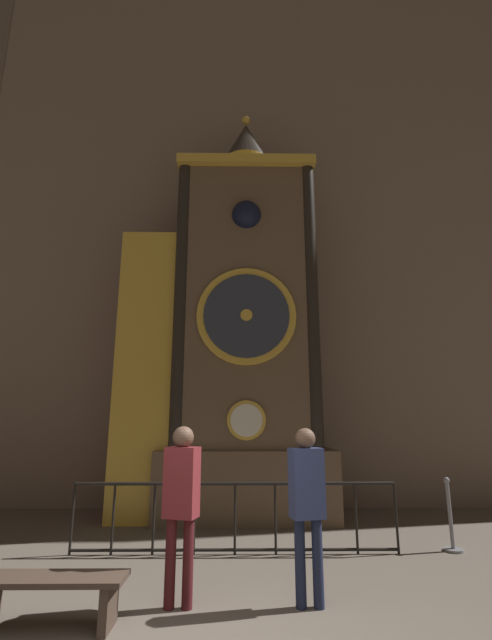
{
  "coord_description": "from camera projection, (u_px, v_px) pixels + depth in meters",
  "views": [
    {
      "loc": [
        0.36,
        -3.52,
        1.83
      ],
      "look_at": [
        0.46,
        5.34,
        3.92
      ],
      "focal_mm": 24.0,
      "sensor_mm": 36.0,
      "label": 1
    }
  ],
  "objects": [
    {
      "name": "cathedral_back_wall",
      "position": [
        224.0,
        190.0,
        11.07
      ],
      "size": [
        24.0,
        0.32,
        15.34
      ],
      "color": "#7A6656",
      "rests_on": "ground_plane"
    },
    {
      "name": "visitor_near",
      "position": [
        181.0,
        494.0,
        4.51
      ],
      "size": [
        0.39,
        0.31,
        1.78
      ],
      "rotation": [
        0.0,
        0.0,
        -0.29
      ],
      "color": "#461518",
      "rests_on": "ground_plane"
    },
    {
      "name": "railing_fence",
      "position": [
        235.0,
        513.0,
        6.13
      ],
      "size": [
        4.68,
        0.05,
        0.97
      ],
      "color": "black",
      "rests_on": "ground_plane"
    },
    {
      "name": "stanchion_post",
      "position": [
        451.0,
        527.0,
        6.23
      ],
      "size": [
        0.28,
        0.28,
        1.01
      ],
      "color": "gray",
      "rests_on": "ground_plane"
    },
    {
      "name": "clock_tower",
      "position": [
        228.0,
        332.0,
        9.01
      ],
      "size": [
        4.28,
        1.77,
        8.94
      ],
      "color": "brown",
      "rests_on": "ground_plane"
    },
    {
      "name": "visitor_bench",
      "position": [
        49.0,
        591.0,
        3.91
      ],
      "size": [
        1.38,
        0.4,
        0.44
      ],
      "color": "#423328",
      "rests_on": "ground_plane"
    },
    {
      "name": "visitor_far",
      "position": [
        307.0,
        495.0,
        4.53
      ],
      "size": [
        0.38,
        0.29,
        1.76
      ],
      "rotation": [
        0.0,
        0.0,
        0.23
      ],
      "color": "#1B213A",
      "rests_on": "ground_plane"
    }
  ]
}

